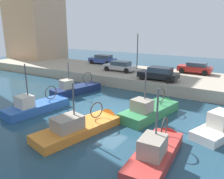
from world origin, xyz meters
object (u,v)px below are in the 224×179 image
at_px(parked_car_blue, 103,59).
at_px(fishing_boat_green, 152,113).
at_px(fishing_boat_red, 157,154).
at_px(parked_car_red, 195,68).
at_px(quay_streetlamp, 138,45).
at_px(parked_car_black, 159,73).
at_px(fishing_boat_navy, 79,92).
at_px(fishing_boat_orange, 83,129).
at_px(parked_car_silver, 120,66).
at_px(fishing_boat_blue, 40,109).

bearing_deg(parked_car_blue, fishing_boat_green, -134.25).
height_order(fishing_boat_red, parked_car_red, fishing_boat_red).
xyz_separation_m(fishing_boat_red, quay_streetlamp, (17.15, 9.36, 4.30)).
bearing_deg(parked_car_black, parked_car_blue, 62.14).
height_order(fishing_boat_red, quay_streetlamp, quay_streetlamp).
xyz_separation_m(fishing_boat_navy, fishing_boat_orange, (-7.11, -6.20, 0.02)).
xyz_separation_m(fishing_boat_navy, parked_car_blue, (11.20, 4.28, 1.82)).
bearing_deg(parked_car_silver, fishing_boat_navy, 173.26).
bearing_deg(parked_car_blue, parked_car_silver, -126.03).
height_order(fishing_boat_navy, parked_car_red, fishing_boat_navy).
xyz_separation_m(parked_car_black, parked_car_red, (5.80, -2.61, -0.01)).
distance_m(fishing_boat_green, parked_car_red, 13.03).
distance_m(fishing_boat_green, parked_car_black, 7.63).
bearing_deg(quay_streetlamp, fishing_boat_green, -149.39).
height_order(fishing_boat_green, parked_car_red, fishing_boat_green).
bearing_deg(parked_car_blue, parked_car_red, -90.65).
bearing_deg(fishing_boat_red, parked_car_red, 6.27).
distance_m(fishing_boat_orange, parked_car_blue, 21.17).
distance_m(fishing_boat_red, fishing_boat_green, 6.12).
height_order(parked_car_black, quay_streetlamp, quay_streetlamp).
xyz_separation_m(fishing_boat_blue, fishing_boat_green, (3.97, -8.52, -0.01)).
height_order(fishing_boat_red, parked_car_blue, fishing_boat_red).
relative_size(fishing_boat_navy, parked_car_red, 1.61).
distance_m(parked_car_black, parked_car_blue, 12.75).
bearing_deg(parked_car_silver, fishing_boat_red, -144.13).
height_order(fishing_boat_green, parked_car_silver, fishing_boat_green).
xyz_separation_m(parked_car_blue, quay_streetlamp, (-1.48, -6.55, 2.52)).
relative_size(fishing_boat_red, parked_car_silver, 1.46).
height_order(fishing_boat_orange, parked_car_blue, fishing_boat_orange).
bearing_deg(fishing_boat_navy, fishing_boat_red, -122.56).
distance_m(fishing_boat_blue, fishing_boat_orange, 5.75).
bearing_deg(fishing_boat_navy, parked_car_silver, -6.74).
xyz_separation_m(fishing_boat_green, quay_streetlamp, (11.57, 6.85, 4.34)).
height_order(fishing_boat_blue, fishing_boat_red, fishing_boat_blue).
bearing_deg(fishing_boat_green, parked_car_blue, 45.75).
relative_size(fishing_boat_orange, quay_streetlamp, 1.48).
bearing_deg(fishing_boat_navy, fishing_boat_blue, -174.14).
height_order(fishing_boat_green, fishing_boat_orange, fishing_boat_green).
distance_m(fishing_boat_green, fishing_boat_navy, 9.30).
relative_size(fishing_boat_orange, parked_car_black, 1.66).
distance_m(parked_car_silver, quay_streetlamp, 3.70).
xyz_separation_m(fishing_boat_navy, parked_car_black, (5.24, -6.99, 1.82)).
xyz_separation_m(parked_car_silver, quay_streetlamp, (2.27, -1.39, 2.57)).
distance_m(parked_car_red, quay_streetlamp, 7.87).
bearing_deg(parked_car_silver, fishing_boat_orange, -159.93).
bearing_deg(parked_car_blue, parked_car_black, -117.86).
bearing_deg(fishing_boat_blue, fishing_boat_red, -98.28).
bearing_deg(parked_car_blue, quay_streetlamp, -102.76).
bearing_deg(parked_car_red, parked_car_silver, 112.40).
height_order(fishing_boat_navy, quay_streetlamp, quay_streetlamp).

